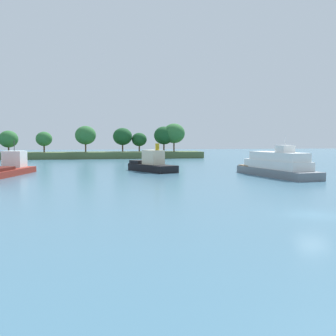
% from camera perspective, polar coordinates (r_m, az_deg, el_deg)
% --- Properties ---
extents(ground_plane, '(400.00, 400.00, 0.00)m').
position_cam_1_polar(ground_plane, '(33.41, 19.66, -6.21)').
color(ground_plane, teal).
extents(treeline_island, '(62.19, 10.22, 10.68)m').
position_cam_1_polar(treeline_island, '(124.84, -8.26, 3.16)').
color(treeline_island, '#4C6038').
rests_on(treeline_island, ground).
extents(tugboat, '(8.04, 11.50, 5.07)m').
position_cam_1_polar(tugboat, '(73.22, -2.31, 0.54)').
color(tugboat, black).
rests_on(tugboat, ground).
extents(white_riverboat, '(6.81, 18.04, 6.31)m').
position_cam_1_polar(white_riverboat, '(65.77, 15.03, 0.32)').
color(white_riverboat, slate).
rests_on(white_riverboat, ground).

